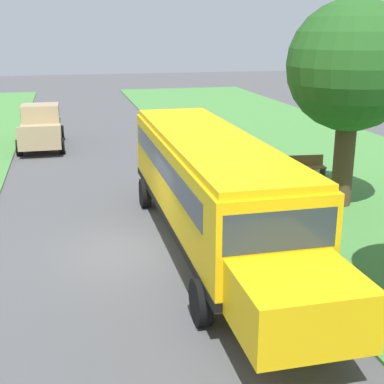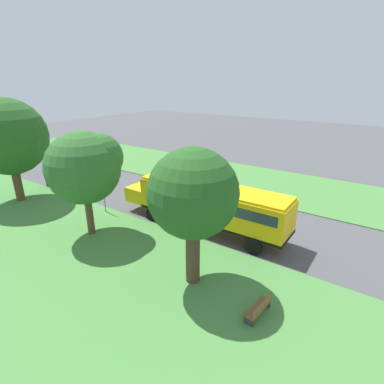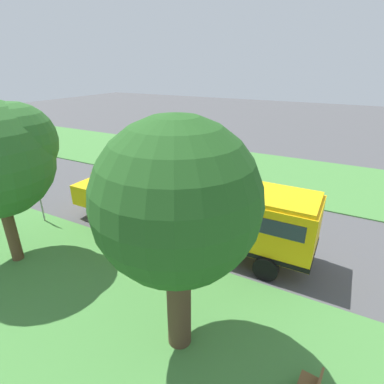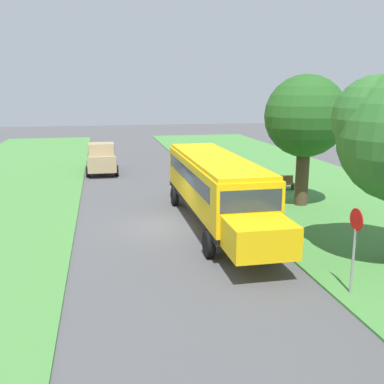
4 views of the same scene
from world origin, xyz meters
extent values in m
plane|color=#4C4C4F|center=(0.00, 0.00, 0.00)|extent=(120.00, 120.00, 0.00)
cube|color=#47843D|center=(-10.00, 0.00, 0.04)|extent=(12.00, 80.00, 0.08)
cube|color=#47843D|center=(9.00, 0.00, 0.04)|extent=(10.00, 80.00, 0.07)
cube|color=yellow|center=(-2.34, -0.03, 1.90)|extent=(2.50, 10.50, 2.20)
cube|color=yellow|center=(-2.34, 6.17, 1.35)|extent=(2.20, 1.90, 1.10)
cube|color=yellow|center=(-2.34, -0.03, 3.08)|extent=(2.35, 10.29, 0.16)
cube|color=black|center=(-2.34, -0.03, 0.92)|extent=(2.54, 10.54, 0.20)
cube|color=#2D3842|center=(-2.34, -0.33, 2.36)|extent=(2.53, 9.24, 0.64)
cube|color=#2D3842|center=(-2.34, 5.17, 2.36)|extent=(2.25, 0.12, 0.80)
cylinder|color=red|center=(-3.77, 2.85, 2.05)|extent=(0.03, 0.44, 0.44)
cylinder|color=black|center=(-3.59, 4.17, 0.50)|extent=(0.30, 1.00, 1.00)
cylinder|color=black|center=(-1.09, 4.17, 0.50)|extent=(0.30, 1.00, 1.00)
cylinder|color=black|center=(-3.59, -3.71, 0.50)|extent=(0.30, 1.00, 1.00)
cylinder|color=black|center=(-1.09, -3.71, 0.50)|extent=(0.30, 1.00, 1.00)
cube|color=silver|center=(-2.80, 15.78, 0.64)|extent=(1.80, 4.40, 0.64)
cube|color=silver|center=(-2.80, 15.93, 1.26)|extent=(1.60, 2.20, 0.60)
cube|color=#2D3842|center=(-2.80, 15.93, 1.28)|extent=(1.62, 2.02, 0.45)
cylinder|color=black|center=(-1.90, 14.29, 0.32)|extent=(0.22, 0.64, 0.64)
cylinder|color=black|center=(-3.70, 14.29, 0.32)|extent=(0.22, 0.64, 0.64)
cylinder|color=black|center=(-1.90, 17.28, 0.32)|extent=(0.22, 0.64, 0.64)
cylinder|color=black|center=(-3.70, 17.28, 0.32)|extent=(0.22, 0.64, 0.64)
cylinder|color=#4C3826|center=(-7.72, -2.22, 1.60)|extent=(0.70, 0.70, 3.21)
sphere|color=#23561E|center=(-7.72, -2.22, 4.80)|extent=(4.24, 4.24, 4.24)
sphere|color=#23561E|center=(-7.51, -1.92, 4.88)|extent=(2.63, 2.63, 2.63)
cylinder|color=brown|center=(-7.43, 6.13, 1.43)|extent=(0.46, 0.46, 2.87)
sphere|color=#2D6628|center=(-7.43, 6.13, 4.57)|extent=(4.55, 4.55, 4.55)
sphere|color=#2D6628|center=(-6.64, 5.58, 5.16)|extent=(3.01, 3.01, 3.01)
cylinder|color=brown|center=(-7.08, 15.93, 1.58)|extent=(0.66, 0.66, 3.15)
sphere|color=#23561E|center=(-7.08, 15.93, 5.42)|extent=(6.04, 6.04, 6.04)
sphere|color=#23561E|center=(-6.56, 16.55, 5.22)|extent=(3.58, 3.58, 3.58)
cylinder|color=gray|center=(-4.60, 8.11, 1.05)|extent=(0.08, 0.08, 2.10)
cylinder|color=red|center=(-4.60, 8.11, 2.40)|extent=(0.03, 0.68, 0.68)
cube|color=brown|center=(-8.11, -5.88, 0.45)|extent=(1.64, 0.65, 0.08)
cube|color=brown|center=(-8.13, -6.10, 0.70)|extent=(1.60, 0.22, 0.44)
cube|color=#333333|center=(-7.37, -5.95, 0.23)|extent=(0.12, 0.46, 0.45)
cube|color=#333333|center=(-8.85, -5.80, 0.23)|extent=(0.12, 0.46, 0.45)
camera|label=1|loc=(1.39, 13.83, 5.98)|focal=50.00mm
camera|label=2|loc=(-18.16, -9.40, 9.63)|focal=28.00mm
camera|label=3|loc=(-13.43, -5.71, 7.89)|focal=28.00mm
camera|label=4|loc=(2.68, 19.60, 6.16)|focal=42.00mm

